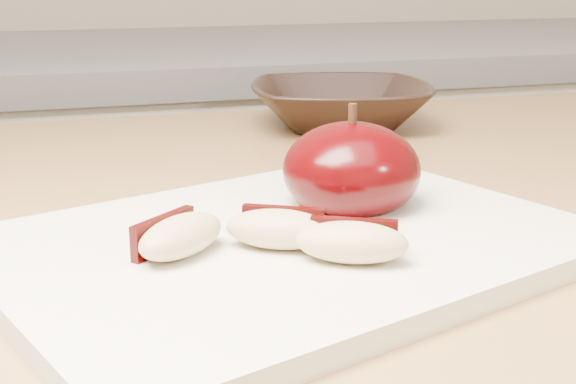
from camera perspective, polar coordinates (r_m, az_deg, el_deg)
name	(u,v)px	position (r m, az deg, el deg)	size (l,w,h in m)	color
back_cabinet	(84,333)	(1.39, -14.31, -9.70)	(2.40, 0.62, 0.94)	silver
cutting_board	(288,245)	(0.46, 0.00, -3.78)	(0.33, 0.24, 0.01)	silver
apple_half	(351,170)	(0.51, 4.53, 1.55)	(0.11, 0.11, 0.07)	#2E0103
apple_wedge_a	(179,236)	(0.43, -7.75, -3.09)	(0.06, 0.06, 0.02)	tan
apple_wedge_b	(279,228)	(0.43, -0.61, -2.61)	(0.07, 0.05, 0.02)	tan
apple_wedge_c	(352,242)	(0.42, 4.58, -3.54)	(0.07, 0.05, 0.02)	tan
bowl	(340,105)	(0.82, 3.75, 6.21)	(0.18, 0.18, 0.04)	black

